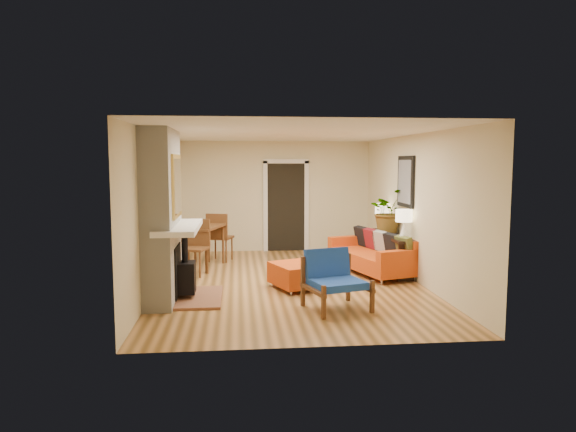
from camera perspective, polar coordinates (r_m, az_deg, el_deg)
The scene contains 10 objects.
room_shell at distance 11.64m, azimuth 1.78°, elevation 1.72°, with size 6.50×6.50×6.50m.
fireplace at distance 8.00m, azimuth -13.55°, elevation -0.40°, with size 1.09×1.68×2.60m.
sofa at distance 10.00m, azimuth 9.68°, elevation -4.20°, with size 1.41×2.19×0.80m.
ottoman at distance 8.66m, azimuth 1.31°, elevation -6.44°, with size 1.08×1.08×0.42m.
blue_chair at distance 7.52m, azimuth 5.04°, elevation -6.71°, with size 1.00×0.99×0.85m.
dining_table at distance 10.40m, azimuth -9.31°, elevation -1.97°, with size 1.22×1.97×1.04m.
console_table at distance 10.12m, azimuth 11.49°, elevation -2.83°, with size 0.34×1.85×0.72m.
lamp_near at distance 9.42m, azimuth 12.74°, elevation -0.52°, with size 0.30×0.30×0.54m.
lamp_far at distance 10.73m, azimuth 10.44°, elevation 0.31°, with size 0.30×0.30×0.54m.
houseplant at distance 10.27m, azimuth 11.11°, elevation 0.57°, with size 0.78×0.67×0.86m, color #1E5919.
Camera 1 is at (-0.90, -8.87, 2.11)m, focal length 32.00 mm.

